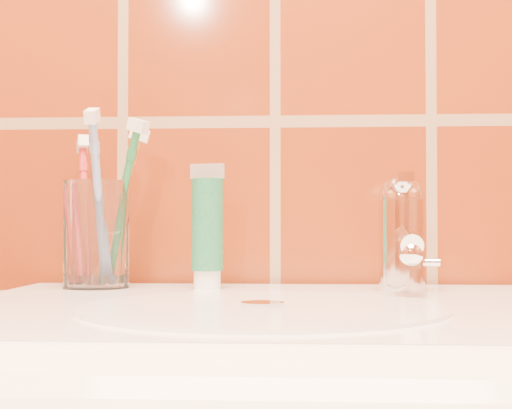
{
  "coord_description": "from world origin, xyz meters",
  "views": [
    {
      "loc": [
        0.03,
        0.27,
        0.92
      ],
      "look_at": [
        -0.02,
        1.08,
        0.94
      ],
      "focal_mm": 55.0,
      "sensor_mm": 36.0,
      "label": 1
    }
  ],
  "objects": [
    {
      "name": "toothbrush_0",
      "position": [
        -0.21,
        1.14,
        0.93
      ],
      "size": [
        0.09,
        0.14,
        0.19
      ],
      "primitive_type": null,
      "rotation": [
        0.34,
        0.0,
        -2.76
      ],
      "color": "#B8272C",
      "rests_on": "glass_tumbler"
    },
    {
      "name": "faucet",
      "position": [
        0.14,
        1.09,
        0.91
      ],
      "size": [
        0.05,
        0.11,
        0.12
      ],
      "color": "white",
      "rests_on": "pedestal_sink"
    },
    {
      "name": "toothbrush_2",
      "position": [
        -0.17,
        1.12,
        0.94
      ],
      "size": [
        0.12,
        0.11,
        0.2
      ],
      "primitive_type": null,
      "rotation": [
        0.29,
        0.0,
        1.08
      ],
      "color": "#1D7039",
      "rests_on": "glass_tumbler"
    },
    {
      "name": "glass_tumbler",
      "position": [
        -0.19,
        1.12,
        0.91
      ],
      "size": [
        0.09,
        0.09,
        0.12
      ],
      "primitive_type": "cylinder",
      "rotation": [
        0.0,
        0.0,
        0.24
      ],
      "color": "white",
      "rests_on": "pedestal_sink"
    },
    {
      "name": "toothbrush_3",
      "position": [
        -0.18,
        1.09,
        0.94
      ],
      "size": [
        0.03,
        0.14,
        0.21
      ],
      "primitive_type": null,
      "rotation": [
        0.32,
        0.0,
        0.01
      ],
      "color": "#7493CF",
      "rests_on": "glass_tumbler"
    },
    {
      "name": "toothbrush_1",
      "position": [
        -0.17,
        1.13,
        0.94
      ],
      "size": [
        0.09,
        0.08,
        0.19
      ],
      "primitive_type": null,
      "rotation": [
        0.27,
        0.0,
        1.75
      ],
      "color": "orange",
      "rests_on": "glass_tumbler"
    },
    {
      "name": "toothpaste_tube",
      "position": [
        -0.07,
        1.11,
        0.91
      ],
      "size": [
        0.04,
        0.03,
        0.13
      ],
      "rotation": [
        0.0,
        0.0,
        -0.19
      ],
      "color": "white",
      "rests_on": "pedestal_sink"
    }
  ]
}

